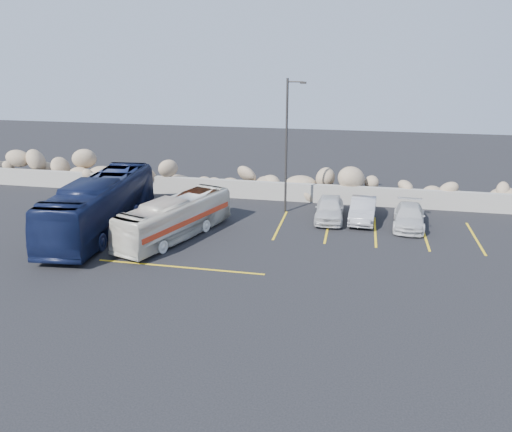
% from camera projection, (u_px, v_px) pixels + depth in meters
% --- Properties ---
extents(ground, '(90.00, 90.00, 0.00)m').
position_uv_depth(ground, '(199.00, 271.00, 22.51)').
color(ground, black).
rests_on(ground, ground).
extents(seawall, '(60.00, 0.40, 1.20)m').
position_uv_depth(seawall, '(254.00, 190.00, 33.49)').
color(seawall, gray).
rests_on(seawall, ground).
extents(riprap_pile, '(54.00, 2.80, 2.60)m').
position_uv_depth(riprap_pile, '(258.00, 176.00, 34.39)').
color(riprap_pile, '#9D8567').
rests_on(riprap_pile, ground).
extents(parking_lines, '(18.16, 9.36, 0.01)m').
position_uv_depth(parking_lines, '(314.00, 236.00, 26.79)').
color(parking_lines, gold).
rests_on(parking_lines, ground).
extents(lamppost, '(1.14, 0.18, 8.00)m').
position_uv_depth(lamppost, '(287.00, 143.00, 29.52)').
color(lamppost, '#322F2D').
rests_on(lamppost, ground).
extents(vintage_bus, '(4.23, 8.02, 2.18)m').
position_uv_depth(vintage_bus, '(175.00, 218.00, 26.21)').
color(vintage_bus, silver).
rests_on(vintage_bus, ground).
extents(tour_coach, '(3.45, 10.88, 2.98)m').
position_uv_depth(tour_coach, '(101.00, 205.00, 27.09)').
color(tour_coach, '#111838').
rests_on(tour_coach, ground).
extents(car_a, '(1.71, 4.07, 1.38)m').
position_uv_depth(car_a, '(330.00, 208.00, 29.20)').
color(car_a, silver).
rests_on(car_a, ground).
extents(car_b, '(1.63, 4.09, 1.32)m').
position_uv_depth(car_b, '(363.00, 210.00, 29.06)').
color(car_b, '#A5A5A9').
rests_on(car_b, ground).
extents(car_c, '(2.01, 4.25, 1.20)m').
position_uv_depth(car_c, '(409.00, 216.00, 28.06)').
color(car_c, silver).
rests_on(car_c, ground).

